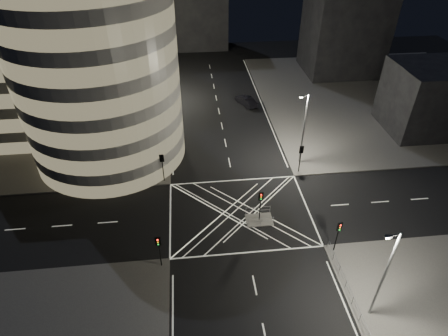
{
  "coord_description": "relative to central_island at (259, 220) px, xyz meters",
  "views": [
    {
      "loc": [
        -5.23,
        -31.33,
        29.98
      ],
      "look_at": [
        -1.32,
        4.79,
        3.0
      ],
      "focal_mm": 30.0,
      "sensor_mm": 36.0,
      "label": 1
    }
  ],
  "objects": [
    {
      "name": "traffic_signal_fl",
      "position": [
        -10.8,
        8.3,
        2.84
      ],
      "size": [
        0.55,
        0.22,
        4.0
      ],
      "color": "black",
      "rests_on": "sidewalk_far_left"
    },
    {
      "name": "tree_a",
      "position": [
        -12.5,
        10.5,
        4.85
      ],
      "size": [
        4.41,
        4.41,
        7.32
      ],
      "color": "black",
      "rests_on": "sidewalk_far_left"
    },
    {
      "name": "traffic_signal_nl",
      "position": [
        -10.8,
        -5.3,
        2.84
      ],
      "size": [
        0.55,
        0.22,
        4.0
      ],
      "color": "black",
      "rests_on": "sidewalk_near_left"
    },
    {
      "name": "railing_island_south",
      "position": [
        0.0,
        -0.9,
        0.62
      ],
      "size": [
        2.8,
        0.06,
        1.1
      ],
      "primitive_type": "cube",
      "color": "slate",
      "rests_on": "central_island"
    },
    {
      "name": "traffic_signal_nr",
      "position": [
        6.8,
        -5.3,
        2.84
      ],
      "size": [
        0.55,
        0.22,
        4.0
      ],
      "color": "black",
      "rests_on": "sidewalk_near_right"
    },
    {
      "name": "tree_b",
      "position": [
        -12.5,
        16.5,
        4.34
      ],
      "size": [
        4.11,
        4.11,
        6.63
      ],
      "color": "black",
      "rests_on": "sidewalk_far_left"
    },
    {
      "name": "sidewalk_far_right",
      "position": [
        27.0,
        28.5,
        0.0
      ],
      "size": [
        42.0,
        42.0,
        0.15
      ],
      "primitive_type": "cube",
      "color": "#504D4B",
      "rests_on": "ground"
    },
    {
      "name": "building_right_far",
      "position": [
        24.0,
        41.5,
        7.58
      ],
      "size": [
        14.0,
        12.0,
        15.0
      ],
      "primitive_type": "cube",
      "color": "black",
      "rests_on": "sidewalk_far_right"
    },
    {
      "name": "street_lamp_left_near",
      "position": [
        -11.44,
        13.5,
        5.47
      ],
      "size": [
        1.25,
        0.25,
        10.0
      ],
      "color": "slate",
      "rests_on": "sidewalk_far_left"
    },
    {
      "name": "office_tower_curved",
      "position": [
        -22.74,
        20.24,
        12.58
      ],
      "size": [
        30.0,
        29.0,
        27.2
      ],
      "color": "#9A9792",
      "rests_on": "sidewalk_far_left"
    },
    {
      "name": "sidewalk_far_left",
      "position": [
        -31.0,
        28.5,
        0.0
      ],
      "size": [
        42.0,
        42.0,
        0.15
      ],
      "primitive_type": "cube",
      "color": "#504D4B",
      "rests_on": "ground"
    },
    {
      "name": "central_island",
      "position": [
        0.0,
        0.0,
        0.0
      ],
      "size": [
        3.0,
        2.0,
        0.15
      ],
      "primitive_type": "cube",
      "color": "slate",
      "rests_on": "ground"
    },
    {
      "name": "building_right_near",
      "position": [
        28.0,
        17.5,
        5.08
      ],
      "size": [
        10.0,
        10.0,
        10.0
      ],
      "primitive_type": "cube",
      "color": "black",
      "rests_on": "sidewalk_far_right"
    },
    {
      "name": "traffic_signal_fr",
      "position": [
        6.8,
        8.3,
        2.84
      ],
      "size": [
        0.55,
        0.22,
        4.0
      ],
      "color": "black",
      "rests_on": "sidewalk_far_right"
    },
    {
      "name": "street_lamp_right_far",
      "position": [
        7.44,
        10.5,
        5.47
      ],
      "size": [
        1.25,
        0.25,
        10.0
      ],
      "color": "slate",
      "rests_on": "sidewalk_far_right"
    },
    {
      "name": "railing_island_north",
      "position": [
        0.0,
        0.9,
        0.62
      ],
      "size": [
        2.8,
        0.06,
        1.1
      ],
      "primitive_type": "cube",
      "color": "slate",
      "rests_on": "central_island"
    },
    {
      "name": "tree_d",
      "position": [
        -12.5,
        28.5,
        4.91
      ],
      "size": [
        4.67,
        4.67,
        7.53
      ],
      "color": "black",
      "rests_on": "sidewalk_far_left"
    },
    {
      "name": "ground",
      "position": [
        -2.0,
        1.5,
        -0.07
      ],
      "size": [
        120.0,
        120.0,
        0.0
      ],
      "primitive_type": "plane",
      "color": "black",
      "rests_on": "ground"
    },
    {
      "name": "tree_c",
      "position": [
        -12.5,
        22.5,
        5.1
      ],
      "size": [
        4.57,
        4.57,
        7.67
      ],
      "color": "black",
      "rests_on": "sidewalk_far_left"
    },
    {
      "name": "sedan",
      "position": [
        2.89,
        28.25,
        0.7
      ],
      "size": [
        3.48,
        4.98,
        1.56
      ],
      "primitive_type": "imported",
      "rotation": [
        0.0,
        0.0,
        3.58
      ],
      "color": "black",
      "rests_on": "ground"
    },
    {
      "name": "office_block_rear",
      "position": [
        -24.0,
        43.5,
        11.07
      ],
      "size": [
        24.0,
        16.0,
        22.0
      ],
      "primitive_type": "cube",
      "color": "#9A9792",
      "rests_on": "sidewalk_far_left"
    },
    {
      "name": "traffic_signal_island",
      "position": [
        0.0,
        0.0,
        2.84
      ],
      "size": [
        0.55,
        0.22,
        4.0
      ],
      "color": "black",
      "rests_on": "central_island"
    },
    {
      "name": "tree_e",
      "position": [
        -12.5,
        34.5,
        4.05
      ],
      "size": [
        3.99,
        3.99,
        6.28
      ],
      "color": "black",
      "rests_on": "sidewalk_far_left"
    },
    {
      "name": "street_lamp_left_far",
      "position": [
        -11.44,
        31.5,
        5.47
      ],
      "size": [
        1.25,
        0.25,
        10.0
      ],
      "color": "slate",
      "rests_on": "sidewalk_far_left"
    },
    {
      "name": "building_far_end",
      "position": [
        -6.0,
        59.5,
        8.93
      ],
      "size": [
        18.0,
        8.0,
        18.0
      ],
      "primitive_type": "cube",
      "color": "black",
      "rests_on": "ground"
    },
    {
      "name": "railing_near_right",
      "position": [
        6.3,
        -10.65,
        0.62
      ],
      "size": [
        0.06,
        11.7,
        1.1
      ],
      "primitive_type": "cube",
      "color": "slate",
      "rests_on": "sidewalk_near_right"
    },
    {
      "name": "street_lamp_right_near",
      "position": [
        7.44,
        -12.5,
        5.47
      ],
      "size": [
        1.25,
        0.25,
        10.0
      ],
      "color": "slate",
      "rests_on": "sidewalk_near_right"
    }
  ]
}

